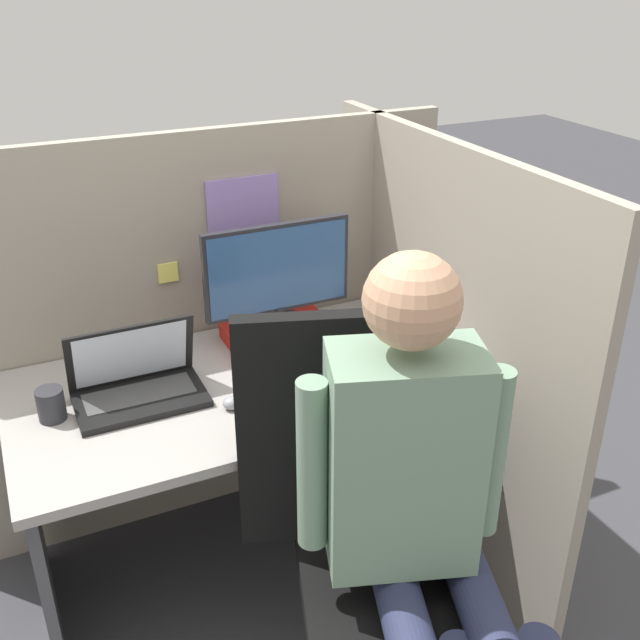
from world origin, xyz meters
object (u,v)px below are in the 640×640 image
object	(u,v)px
carrot_toy	(260,427)
person	(420,495)
stapler	(393,335)
coffee_mug	(379,315)
pen_cup	(51,405)
office_chair	(362,532)
laptop	(138,385)
paper_box	(280,334)
monitor	(278,277)

from	to	relation	value
carrot_toy	person	world-z (taller)	person
stapler	coffee_mug	world-z (taller)	coffee_mug
stapler	pen_cup	size ratio (longest dim) A/B	1.68
person	pen_cup	distance (m)	1.04
stapler	office_chair	xyz separation A→B (m)	(-0.42, -0.59, -0.19)
coffee_mug	laptop	bearing A→B (deg)	-172.60
carrot_toy	office_chair	xyz separation A→B (m)	(0.16, -0.30, -0.18)
stapler	coffee_mug	bearing A→B (deg)	84.93
paper_box	coffee_mug	bearing A→B (deg)	-7.19
person	coffee_mug	size ratio (longest dim) A/B	14.70
coffee_mug	pen_cup	distance (m)	1.09
paper_box	person	xyz separation A→B (m)	(-0.03, -0.92, 0.03)
office_chair	coffee_mug	world-z (taller)	office_chair
carrot_toy	coffee_mug	world-z (taller)	coffee_mug
coffee_mug	stapler	bearing A→B (deg)	-95.07
paper_box	stapler	world-z (taller)	paper_box
office_chair	person	xyz separation A→B (m)	(0.05, -0.16, 0.22)
person	stapler	bearing A→B (deg)	64.13
office_chair	coffee_mug	distance (m)	0.86
carrot_toy	coffee_mug	xyz separation A→B (m)	(0.59, 0.41, 0.03)
stapler	carrot_toy	size ratio (longest dim) A/B	1.01
carrot_toy	laptop	bearing A→B (deg)	130.07
laptop	office_chair	xyz separation A→B (m)	(0.41, -0.60, -0.21)
monitor	stapler	world-z (taller)	monitor
pen_cup	paper_box	bearing A→B (deg)	11.98
laptop	pen_cup	world-z (taller)	laptop
laptop	carrot_toy	size ratio (longest dim) A/B	2.38
monitor	coffee_mug	size ratio (longest dim) A/B	5.26
office_chair	coffee_mug	size ratio (longest dim) A/B	12.22
coffee_mug	person	bearing A→B (deg)	-113.33
pen_cup	person	bearing A→B (deg)	-47.21
paper_box	laptop	xyz separation A→B (m)	(-0.50, -0.15, 0.02)
stapler	office_chair	size ratio (longest dim) A/B	0.14
paper_box	stapler	size ratio (longest dim) A/B	2.21
laptop	carrot_toy	xyz separation A→B (m)	(0.26, -0.30, -0.03)
laptop	monitor	bearing A→B (deg)	17.37
coffee_mug	monitor	bearing A→B (deg)	172.37
stapler	coffee_mug	distance (m)	0.12
person	monitor	bearing A→B (deg)	88.05
carrot_toy	office_chair	size ratio (longest dim) A/B	0.14
paper_box	pen_cup	bearing A→B (deg)	-168.02
person	coffee_mug	world-z (taller)	person
laptop	stapler	xyz separation A→B (m)	(0.83, -0.01, -0.02)
stapler	carrot_toy	bearing A→B (deg)	-152.88
person	laptop	bearing A→B (deg)	121.43
coffee_mug	office_chair	bearing A→B (deg)	-121.27
person	carrot_toy	bearing A→B (deg)	114.64
paper_box	stapler	xyz separation A→B (m)	(0.33, -0.16, -0.00)
monitor	laptop	distance (m)	0.55
carrot_toy	pen_cup	size ratio (longest dim) A/B	1.65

